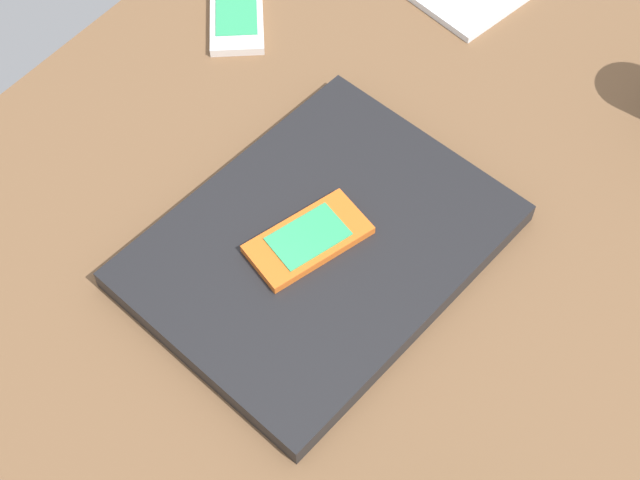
# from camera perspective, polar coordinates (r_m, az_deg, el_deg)

# --- Properties ---
(desk_surface) EXTENTS (1.20, 0.80, 0.03)m
(desk_surface) POSITION_cam_1_polar(r_m,az_deg,el_deg) (0.84, -0.05, -2.98)
(desk_surface) COLOR brown
(desk_surface) RESTS_ON ground
(laptop_closed) EXTENTS (0.34, 0.27, 0.02)m
(laptop_closed) POSITION_cam_1_polar(r_m,az_deg,el_deg) (0.83, -0.00, -0.35)
(laptop_closed) COLOR black
(laptop_closed) RESTS_ON desk_surface
(cell_phone_on_laptop) EXTENTS (0.12, 0.08, 0.01)m
(cell_phone_on_laptop) POSITION_cam_1_polar(r_m,az_deg,el_deg) (0.82, -0.74, 0.05)
(cell_phone_on_laptop) COLOR orange
(cell_phone_on_laptop) RESTS_ON laptop_closed
(cell_phone_on_desk) EXTENTS (0.12, 0.12, 0.01)m
(cell_phone_on_desk) POSITION_cam_1_polar(r_m,az_deg,el_deg) (1.04, -5.21, 13.70)
(cell_phone_on_desk) COLOR silver
(cell_phone_on_desk) RESTS_ON desk_surface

